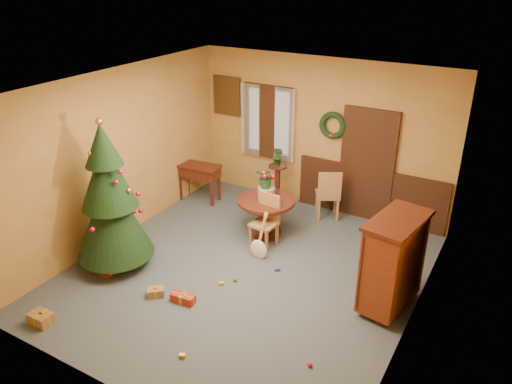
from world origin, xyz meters
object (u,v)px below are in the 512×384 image
Objects in this scene: chair_near at (266,219)px; sideboard at (393,261)px; writing_desk at (199,174)px; dining_table at (266,210)px; christmas_tree at (110,200)px.

sideboard reaches higher than chair_near.
sideboard is at bearing -19.00° from writing_desk.
dining_table is 2.66m from christmas_tree.
dining_table is at bearing 119.24° from chair_near.
christmas_tree is 2.68m from writing_desk.
sideboard is at bearing 15.54° from christmas_tree.
christmas_tree is at bearing -135.36° from chair_near.
christmas_tree is (-1.58, -2.03, 0.67)m from dining_table.
christmas_tree is (-1.75, -1.73, 0.66)m from chair_near.
writing_desk is at bearing 162.69° from dining_table.
christmas_tree is at bearing -127.91° from dining_table.
christmas_tree is 1.75× the size of sideboard.
christmas_tree reaches higher than chair_near.
dining_table is 1.09× the size of chair_near.
chair_near is at bearing 44.64° from christmas_tree.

